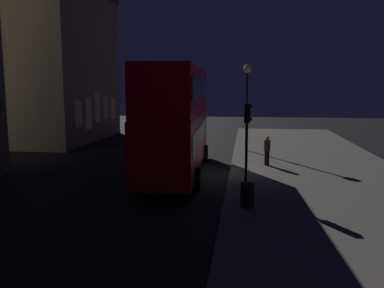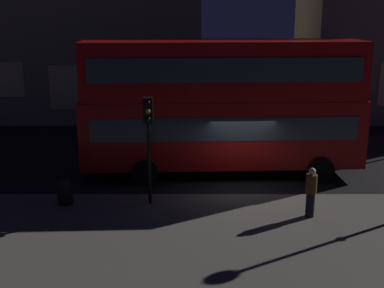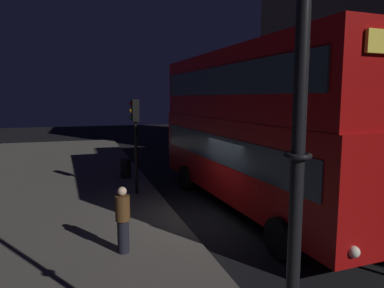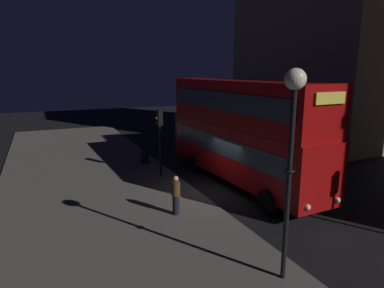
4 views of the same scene
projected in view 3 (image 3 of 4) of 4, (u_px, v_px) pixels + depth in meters
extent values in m
plane|color=black|center=(209.00, 219.00, 11.27)|extent=(80.00, 80.00, 0.00)
cube|color=#5B564F|center=(21.00, 238.00, 9.59)|extent=(44.00, 9.08, 0.12)
cube|color=tan|center=(375.00, 5.00, 22.74)|extent=(14.75, 8.48, 19.70)
cube|color=#F9E09E|center=(281.00, 114.00, 26.10)|extent=(2.52, 0.06, 1.95)
cube|color=#F9E09E|center=(314.00, 124.00, 22.44)|extent=(2.52, 0.06, 2.51)
cube|color=#E5C67F|center=(361.00, 128.00, 18.73)|extent=(2.52, 0.06, 2.24)
cube|color=#9E0C0C|center=(249.00, 156.00, 12.23)|extent=(11.22, 2.98, 2.67)
cube|color=#9E0C0C|center=(250.00, 85.00, 11.91)|extent=(10.99, 2.92, 2.24)
cube|color=#2D3842|center=(249.00, 147.00, 12.18)|extent=(10.33, 3.00, 0.90)
cube|color=#2D3842|center=(250.00, 82.00, 11.89)|extent=(10.33, 3.00, 0.90)
sphere|color=white|center=(354.00, 252.00, 6.90)|extent=(0.24, 0.24, 0.24)
cylinder|color=black|center=(361.00, 225.00, 9.34)|extent=(1.03, 0.29, 1.02)
cylinder|color=black|center=(279.00, 238.00, 8.45)|extent=(1.03, 0.29, 1.02)
cylinder|color=black|center=(239.00, 173.00, 15.69)|extent=(1.03, 0.29, 1.02)
cylinder|color=black|center=(185.00, 178.00, 14.79)|extent=(1.03, 0.29, 1.02)
cylinder|color=black|center=(136.00, 158.00, 13.69)|extent=(0.12, 0.12, 2.84)
cube|color=black|center=(135.00, 111.00, 13.45)|extent=(0.33, 0.27, 0.85)
sphere|color=black|center=(131.00, 103.00, 13.36)|extent=(0.17, 0.17, 0.17)
sphere|color=orange|center=(131.00, 111.00, 13.40)|extent=(0.17, 0.17, 0.17)
sphere|color=black|center=(132.00, 118.00, 13.43)|extent=(0.17, 0.17, 0.17)
cylinder|color=black|center=(296.00, 205.00, 3.60)|extent=(0.14, 0.14, 5.32)
torus|color=black|center=(298.00, 156.00, 3.53)|extent=(0.28, 0.28, 0.06)
cylinder|color=black|center=(123.00, 236.00, 8.52)|extent=(0.28, 0.28, 0.81)
cylinder|color=#513319|center=(123.00, 208.00, 8.43)|extent=(0.35, 0.35, 0.61)
sphere|color=beige|center=(122.00, 191.00, 8.37)|extent=(0.22, 0.22, 0.22)
cylinder|color=black|center=(126.00, 168.00, 16.55)|extent=(0.51, 0.51, 0.89)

